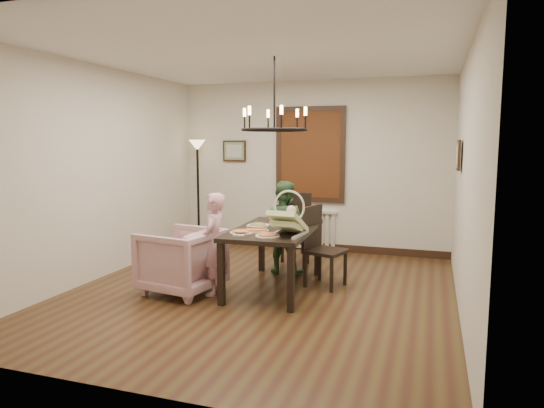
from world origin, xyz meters
The scene contains 17 objects.
room_shell centered at (0.00, 0.37, 1.40)m, with size 4.51×5.00×2.81m.
dining_table centered at (0.12, 0.21, 0.68)m, with size 0.98×1.66×0.76m.
chair_far centered at (0.03, 1.35, 0.54)m, with size 0.47×0.47×1.08m, color black, non-canonical shape.
chair_right centered at (0.69, 0.52, 0.51)m, with size 0.45×0.45×1.02m, color black, non-canonical shape.
armchair centered at (-0.91, -0.26, 0.39)m, with size 0.83×0.86×0.78m, color beige.
elderly_woman centered at (-0.51, -0.20, 0.50)m, with size 0.37×0.24×1.01m, color #CD90A0.
seated_man centered at (0.00, 0.95, 0.53)m, with size 0.52×0.40×1.06m, color #395D37.
baby_bouncer centered at (0.41, -0.19, 0.94)m, with size 0.39×0.54×0.35m, color beige, non-canonical shape.
salad_bowl centered at (-0.02, 0.02, 0.80)m, with size 0.31×0.31×0.08m, color white.
pizza_platter centered at (0.00, -0.08, 0.78)m, with size 0.28×0.28×0.04m, color tan.
drinking_glass centered at (0.21, 0.16, 0.84)m, with size 0.07×0.07×0.15m, color silver.
window_blinds centered at (0.00, 2.46, 1.60)m, with size 1.00×0.03×1.40m, color #5F2D13.
radiator centered at (0.00, 2.48, 0.35)m, with size 0.92×0.12×0.62m, color silver, non-canonical shape.
picture_back centered at (-1.35, 2.47, 1.65)m, with size 0.42×0.03×0.36m, color black.
picture_right centered at (2.21, 0.90, 1.65)m, with size 0.42×0.03×0.36m, color black.
floor_lamp centered at (-1.90, 2.15, 0.90)m, with size 0.30×0.30×1.80m, color black, non-canonical shape.
chandelier centered at (0.12, 0.21, 1.95)m, with size 0.80×0.80×0.04m, color black.
Camera 1 is at (1.93, -5.32, 1.81)m, focal length 32.00 mm.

